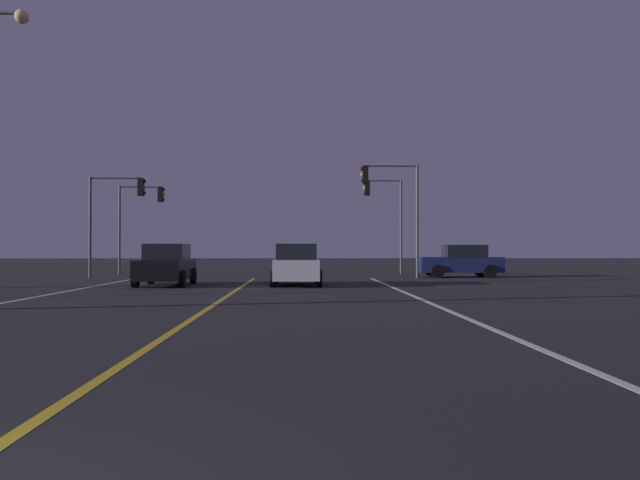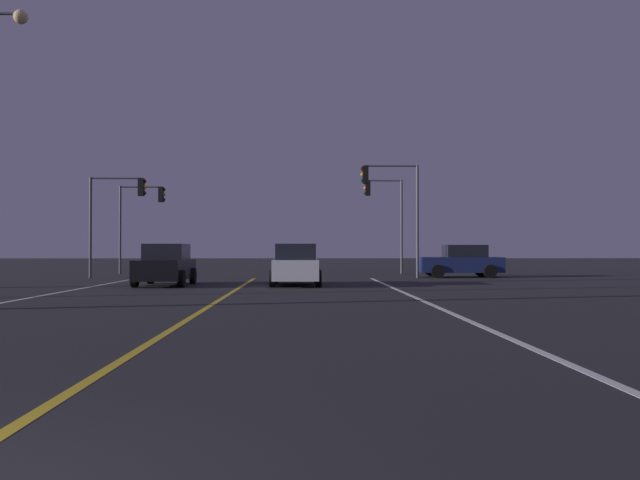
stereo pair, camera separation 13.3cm
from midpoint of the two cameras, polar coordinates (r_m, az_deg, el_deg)
lane_edge_right at (r=15.98m, az=11.36°, el=-6.12°), size 0.16×36.15×0.01m
lane_center_divider at (r=15.77m, az=-10.19°, el=-6.20°), size 0.16×36.15×0.01m
car_ahead_far at (r=27.29m, az=-1.94°, el=-2.17°), size 2.02×4.30×1.70m
car_oncoming at (r=27.92m, az=-12.92°, el=-2.12°), size 2.02×4.30×1.70m
car_crossing_side at (r=35.82m, az=12.07°, el=-1.82°), size 4.30×2.02×1.70m
traffic_light_near_right at (r=34.51m, az=6.21°, el=3.89°), size 3.01×0.36×5.81m
traffic_light_near_left at (r=35.42m, az=-16.80°, el=3.04°), size 2.88×0.36×5.14m
traffic_light_far_right at (r=39.98m, az=5.60°, el=3.01°), size 2.35×0.36×5.62m
traffic_light_far_left at (r=40.76m, az=-14.88°, el=2.60°), size 2.73×0.36×5.20m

